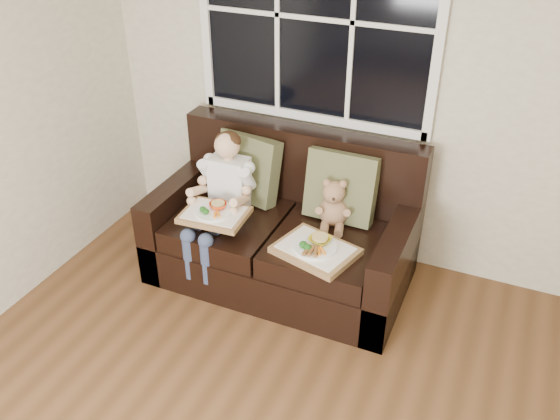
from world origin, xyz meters
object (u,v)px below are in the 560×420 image
at_px(teddy_bear, 333,206).
at_px(tray_left, 215,213).
at_px(child, 223,189).
at_px(loveseat, 285,235).
at_px(tray_right, 316,249).

distance_m(teddy_bear, tray_left, 0.76).
distance_m(child, teddy_bear, 0.74).
height_order(loveseat, tray_right, loveseat).
xyz_separation_m(teddy_bear, tray_right, (0.02, -0.35, -0.10)).
xyz_separation_m(child, tray_right, (0.73, -0.18, -0.16)).
xyz_separation_m(loveseat, tray_right, (0.33, -0.30, 0.17)).
bearing_deg(child, teddy_bear, 13.09).
distance_m(loveseat, teddy_bear, 0.43).
distance_m(loveseat, tray_left, 0.54).
height_order(loveseat, teddy_bear, loveseat).
xyz_separation_m(child, teddy_bear, (0.71, 0.17, -0.05)).
bearing_deg(tray_left, child, 99.23).
bearing_deg(teddy_bear, tray_right, -102.02).
relative_size(teddy_bear, tray_left, 0.80).
bearing_deg(loveseat, teddy_bear, 8.52).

